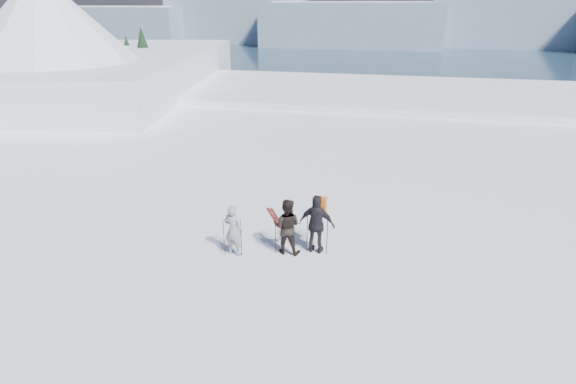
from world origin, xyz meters
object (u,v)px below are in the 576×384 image
skier_grey (233,230)px  skier_dark (287,226)px  skier_pack (317,224)px  skis_loose (275,218)px

skier_grey → skier_dark: 1.61m
skier_grey → skier_dark: (1.54, 0.48, 0.06)m
skier_dark → skier_pack: (0.89, 0.22, 0.06)m
skier_pack → skier_grey: bearing=23.1°
skier_grey → skier_pack: 2.53m
skis_loose → skier_pack: bearing=-47.7°
skier_pack → skis_loose: skier_pack is taller
skier_grey → skier_dark: size_ratio=0.93×
skier_grey → skier_dark: skier_dark is taller
skier_dark → skis_loose: bearing=-66.2°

